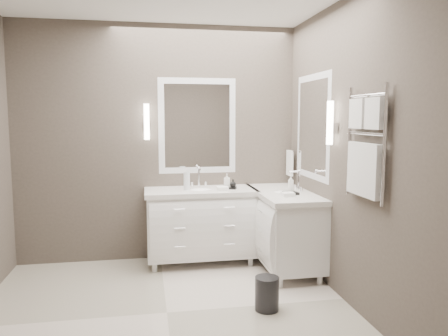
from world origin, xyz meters
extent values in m
cube|color=beige|center=(0.00, 0.00, -0.01)|extent=(3.20, 3.00, 0.01)
cube|color=#4B433C|center=(0.00, 1.50, 1.35)|extent=(3.20, 0.01, 2.70)
cube|color=#4B433C|center=(0.00, -1.50, 1.35)|extent=(3.20, 0.01, 2.70)
cube|color=#4B433C|center=(1.60, 0.00, 1.35)|extent=(0.01, 3.00, 2.70)
cube|color=white|center=(0.45, 1.23, 0.45)|extent=(1.20, 0.55, 0.70)
cube|color=white|center=(0.45, 1.23, 0.82)|extent=(1.24, 0.59, 0.05)
ellipsoid|color=white|center=(0.45, 1.23, 0.81)|extent=(0.36, 0.28, 0.12)
cylinder|color=white|center=(0.45, 1.39, 0.96)|extent=(0.02, 0.02, 0.22)
cube|color=white|center=(1.33, 0.90, 0.45)|extent=(0.55, 1.20, 0.70)
cube|color=white|center=(1.33, 0.90, 0.82)|extent=(0.59, 1.24, 0.05)
ellipsoid|color=white|center=(1.33, 0.90, 0.81)|extent=(0.36, 0.28, 0.12)
cylinder|color=white|center=(1.49, 0.90, 0.96)|extent=(0.02, 0.02, 0.22)
cube|color=white|center=(0.45, 1.49, 1.55)|extent=(0.90, 0.02, 1.10)
cube|color=white|center=(0.45, 1.49, 1.55)|extent=(0.77, 0.02, 0.96)
cube|color=white|center=(1.59, 0.80, 1.55)|extent=(0.02, 0.90, 1.10)
cube|color=white|center=(1.59, 0.80, 1.55)|extent=(0.02, 0.90, 0.96)
cube|color=white|center=(-0.13, 1.43, 1.55)|extent=(0.05, 0.05, 0.10)
cylinder|color=white|center=(-0.13, 1.43, 1.60)|extent=(0.06, 0.06, 0.40)
cube|color=white|center=(1.53, 0.22, 1.55)|extent=(0.05, 0.05, 0.10)
cylinder|color=white|center=(1.53, 0.22, 1.60)|extent=(0.06, 0.06, 0.40)
cylinder|color=white|center=(1.55, 1.36, 1.25)|extent=(0.02, 0.22, 0.02)
cube|color=white|center=(1.54, 1.36, 1.11)|extent=(0.03, 0.17, 0.30)
cylinder|color=white|center=(1.56, -0.68, 1.45)|extent=(0.03, 0.03, 0.90)
cylinder|color=white|center=(1.56, -0.12, 1.45)|extent=(0.03, 0.03, 0.90)
cube|color=white|center=(1.55, -0.53, 1.68)|extent=(0.06, 0.22, 0.24)
cube|color=white|center=(1.55, -0.27, 1.68)|extent=(0.06, 0.22, 0.24)
cube|color=white|center=(1.55, -0.40, 1.24)|extent=(0.06, 0.46, 0.42)
cylinder|color=black|center=(0.85, -0.10, 0.15)|extent=(0.26, 0.26, 0.29)
cube|color=black|center=(0.78, 1.19, 0.86)|extent=(0.17, 0.15, 0.02)
cube|color=black|center=(1.34, 0.74, 0.86)|extent=(0.15, 0.18, 0.02)
cylinder|color=silver|center=(0.29, 1.20, 0.95)|extent=(0.07, 0.07, 0.20)
imported|color=white|center=(0.75, 1.21, 0.95)|extent=(0.08, 0.08, 0.15)
imported|color=black|center=(0.81, 1.16, 0.92)|extent=(0.09, 0.09, 0.09)
imported|color=white|center=(1.34, 0.74, 0.96)|extent=(0.08, 0.08, 0.18)
camera|label=1|loc=(-0.15, -3.57, 1.65)|focal=35.00mm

